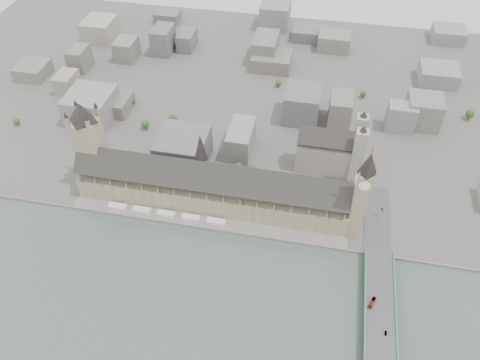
% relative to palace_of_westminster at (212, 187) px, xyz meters
% --- Properties ---
extents(ground, '(900.00, 900.00, 0.00)m').
position_rel_palace_of_westminster_xyz_m(ground, '(0.00, -19.70, -22.71)').
color(ground, '#595651').
rests_on(ground, ground).
extents(embankment_wall, '(600.00, 1.50, 3.00)m').
position_rel_palace_of_westminster_xyz_m(embankment_wall, '(0.00, -34.70, -21.21)').
color(embankment_wall, slate).
rests_on(embankment_wall, ground).
extents(river_terrace, '(270.00, 15.00, 2.00)m').
position_rel_palace_of_westminster_xyz_m(river_terrace, '(0.00, -27.20, -21.71)').
color(river_terrace, slate).
rests_on(river_terrace, ground).
extents(terrace_tents, '(118.00, 7.00, 4.00)m').
position_rel_palace_of_westminster_xyz_m(terrace_tents, '(-40.00, -26.70, -18.71)').
color(terrace_tents, silver).
rests_on(terrace_tents, river_terrace).
extents(palace_of_westminster, '(265.00, 40.73, 55.44)m').
position_rel_palace_of_westminster_xyz_m(palace_of_westminster, '(0.00, 0.00, 0.00)').
color(palace_of_westminster, tan).
rests_on(palace_of_westminster, ground).
extents(elizabeth_tower, '(17.00, 17.00, 107.50)m').
position_rel_palace_of_westminster_xyz_m(elizabeth_tower, '(138.00, -11.70, 35.38)').
color(elizabeth_tower, tan).
rests_on(elizabeth_tower, ground).
extents(victoria_tower, '(30.00, 30.00, 100.00)m').
position_rel_palace_of_westminster_xyz_m(victoria_tower, '(-122.00, 6.30, 32.50)').
color(victoria_tower, tan).
rests_on(victoria_tower, ground).
extents(central_tower, '(13.00, 13.00, 48.00)m').
position_rel_palace_of_westminster_xyz_m(central_tower, '(-10.00, 6.30, 35.21)').
color(central_tower, gray).
rests_on(central_tower, ground).
extents(westminster_bridge, '(25.00, 325.00, 10.25)m').
position_rel_palace_of_westminster_xyz_m(westminster_bridge, '(162.00, -107.20, -17.58)').
color(westminster_bridge, '#474749').
rests_on(westminster_bridge, ground).
extents(westminster_abbey, '(68.00, 36.00, 64.00)m').
position_rel_palace_of_westminster_xyz_m(westminster_abbey, '(110.92, 75.30, 2.38)').
color(westminster_abbey, gray).
rests_on(westminster_abbey, ground).
extents(city_skyline_inland, '(720.00, 360.00, 38.00)m').
position_rel_palace_of_westminster_xyz_m(city_skyline_inland, '(0.00, 225.30, -3.71)').
color(city_skyline_inland, gray).
rests_on(city_skyline_inland, ground).
extents(park_trees, '(110.00, 30.00, 15.00)m').
position_rel_palace_of_westminster_xyz_m(park_trees, '(-10.00, 40.30, -15.21)').
color(park_trees, '#244A1A').
rests_on(park_trees, ground).
extents(red_bus_north, '(6.35, 11.70, 3.19)m').
position_rel_palace_of_westminster_xyz_m(red_bus_north, '(155.36, -91.35, -10.86)').
color(red_bus_north, '#AF2414').
rests_on(red_bus_north, westminster_bridge).
extents(car_silver, '(1.67, 4.08, 1.31)m').
position_rel_palace_of_westminster_xyz_m(car_silver, '(165.59, -115.81, -11.80)').
color(car_silver, gray).
rests_on(car_silver, westminster_bridge).
extents(car_approach, '(2.98, 4.87, 1.32)m').
position_rel_palace_of_westminster_xyz_m(car_approach, '(165.24, 14.44, -11.80)').
color(car_approach, gray).
rests_on(car_approach, westminster_bridge).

